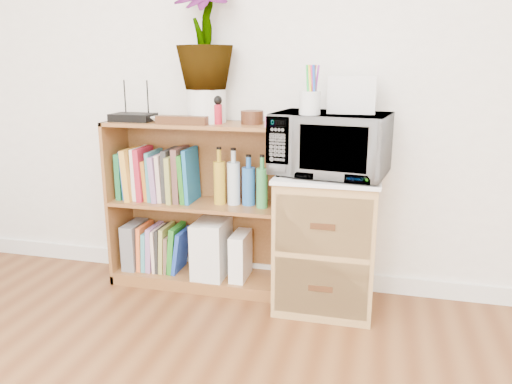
% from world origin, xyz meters
% --- Properties ---
extents(skirting_board, '(4.00, 0.02, 0.10)m').
position_xyz_m(skirting_board, '(0.00, 2.24, 0.05)').
color(skirting_board, white).
rests_on(skirting_board, ground).
extents(bookshelf, '(1.00, 0.30, 0.95)m').
position_xyz_m(bookshelf, '(-0.35, 2.10, 0.47)').
color(bookshelf, brown).
rests_on(bookshelf, ground).
extents(wicker_unit, '(0.50, 0.45, 0.70)m').
position_xyz_m(wicker_unit, '(0.40, 2.02, 0.35)').
color(wicker_unit, '#9E7542').
rests_on(wicker_unit, ground).
extents(microwave, '(0.61, 0.45, 0.31)m').
position_xyz_m(microwave, '(0.40, 2.02, 0.87)').
color(microwave, silver).
rests_on(microwave, wicker_unit).
extents(pen_cup, '(0.10, 0.10, 0.11)m').
position_xyz_m(pen_cup, '(0.31, 1.90, 1.08)').
color(pen_cup, silver).
rests_on(pen_cup, microwave).
extents(small_appliance, '(0.23, 0.19, 0.18)m').
position_xyz_m(small_appliance, '(0.49, 2.06, 1.12)').
color(small_appliance, silver).
rests_on(small_appliance, microwave).
extents(router, '(0.23, 0.16, 0.04)m').
position_xyz_m(router, '(-0.70, 2.08, 0.97)').
color(router, black).
rests_on(router, bookshelf).
extents(white_bowl, '(0.13, 0.13, 0.03)m').
position_xyz_m(white_bowl, '(-0.52, 2.07, 0.97)').
color(white_bowl, white).
rests_on(white_bowl, bookshelf).
extents(plant_pot, '(0.21, 0.21, 0.18)m').
position_xyz_m(plant_pot, '(-0.28, 2.12, 1.04)').
color(plant_pot, silver).
rests_on(plant_pot, bookshelf).
extents(potted_plant, '(0.32, 0.32, 0.56)m').
position_xyz_m(potted_plant, '(-0.28, 2.12, 1.41)').
color(potted_plant, '#326C2B').
rests_on(potted_plant, plant_pot).
extents(trinket_box, '(0.28, 0.07, 0.04)m').
position_xyz_m(trinket_box, '(-0.38, 2.00, 0.97)').
color(trinket_box, '#37230F').
rests_on(trinket_box, bookshelf).
extents(kokeshi_doll, '(0.05, 0.05, 0.10)m').
position_xyz_m(kokeshi_doll, '(-0.20, 2.06, 1.00)').
color(kokeshi_doll, maroon).
rests_on(kokeshi_doll, bookshelf).
extents(wooden_bowl, '(0.12, 0.12, 0.07)m').
position_xyz_m(wooden_bowl, '(-0.03, 2.11, 0.98)').
color(wooden_bowl, '#37190F').
rests_on(wooden_bowl, bookshelf).
extents(paint_jars, '(0.12, 0.04, 0.06)m').
position_xyz_m(paint_jars, '(0.11, 2.01, 0.98)').
color(paint_jars, '#CC717B').
rests_on(paint_jars, bookshelf).
extents(file_box, '(0.08, 0.22, 0.27)m').
position_xyz_m(file_box, '(-0.75, 2.10, 0.21)').
color(file_box, slate).
rests_on(file_box, bookshelf).
extents(magazine_holder_left, '(0.10, 0.26, 0.32)m').
position_xyz_m(magazine_holder_left, '(-0.30, 2.09, 0.23)').
color(magazine_holder_left, silver).
rests_on(magazine_holder_left, bookshelf).
extents(magazine_holder_mid, '(0.10, 0.26, 0.33)m').
position_xyz_m(magazine_holder_mid, '(-0.23, 2.09, 0.24)').
color(magazine_holder_mid, silver).
rests_on(magazine_holder_mid, bookshelf).
extents(magazine_holder_right, '(0.08, 0.21, 0.27)m').
position_xyz_m(magazine_holder_right, '(-0.09, 2.09, 0.20)').
color(magazine_holder_right, white).
rests_on(magazine_holder_right, bookshelf).
extents(cookbooks, '(0.45, 0.20, 0.31)m').
position_xyz_m(cookbooks, '(-0.59, 2.10, 0.64)').
color(cookbooks, '#1C6A39').
rests_on(cookbooks, bookshelf).
extents(liquor_bottles, '(0.31, 0.07, 0.31)m').
position_xyz_m(liquor_bottles, '(-0.10, 2.10, 0.65)').
color(liquor_bottles, '#B88F22').
rests_on(liquor_bottles, bookshelf).
extents(lower_books, '(0.28, 0.19, 0.28)m').
position_xyz_m(lower_books, '(-0.57, 2.10, 0.20)').
color(lower_books, orange).
rests_on(lower_books, bookshelf).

